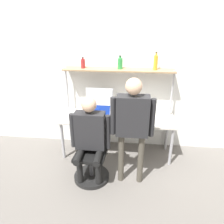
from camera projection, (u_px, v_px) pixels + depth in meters
ground_plane at (115, 163)px, 3.86m from camera, size 12.00×12.00×0.00m
wall_back at (119, 78)px, 3.97m from camera, size 8.00×0.06×2.70m
desk at (117, 121)px, 3.91m from camera, size 2.01×0.68×0.74m
shelf_unit at (118, 80)px, 3.80m from camera, size 1.91×0.28×1.56m
monitor at (100, 99)px, 3.97m from camera, size 0.50×0.17×0.47m
laptop at (101, 115)px, 3.80m from camera, size 0.34×0.25×0.24m
cell_phone at (117, 120)px, 3.77m from camera, size 0.07×0.15×0.01m
office_chair at (92, 162)px, 3.44m from camera, size 0.56×0.56×0.93m
person_seated at (90, 134)px, 3.18m from camera, size 0.60×0.47×1.37m
person_standing at (132, 120)px, 3.04m from camera, size 0.62×0.22×1.66m
bottle_amber at (156, 62)px, 3.61m from camera, size 0.07×0.07×0.30m
bottle_green at (120, 63)px, 3.68m from camera, size 0.09×0.09×0.23m
bottle_red at (83, 63)px, 3.75m from camera, size 0.07×0.07×0.19m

